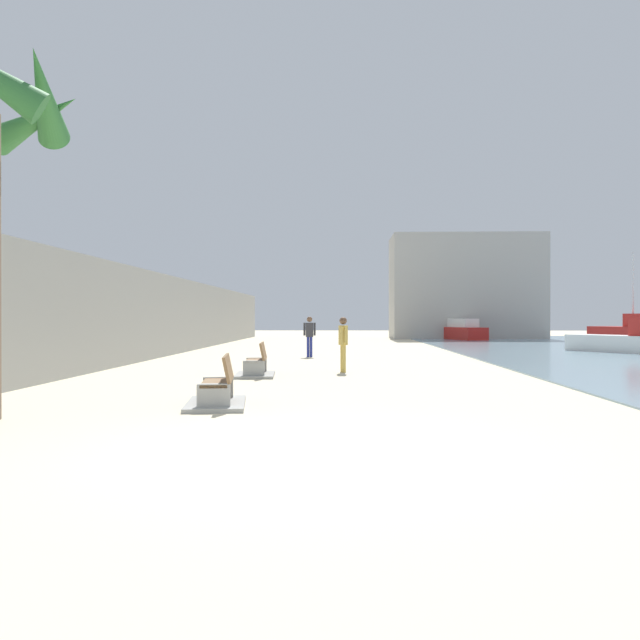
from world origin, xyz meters
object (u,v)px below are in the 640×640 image
Objects in this scene: bench_near at (218,394)px; boat_outer at (639,333)px; person_walking at (343,340)px; boat_mid_bay at (456,331)px; person_standing at (310,333)px; bench_far at (256,368)px.

boat_outer reaches higher than bench_near.
boat_outer reaches higher than person_walking.
person_standing is at bearing -114.20° from boat_mid_bay.
bench_far is 2.98m from person_walking.
boat_mid_bay is (8.88, 30.76, -0.36)m from person_walking.
boat_outer is 14.34m from boat_mid_bay.
boat_outer is 0.93× the size of boat_mid_bay.
person_walking is (2.45, 7.81, 0.77)m from bench_near.
boat_mid_bay is (-8.90, 11.24, -0.13)m from boat_outer.
bench_near is at bearing -93.80° from person_standing.
person_standing is 0.27× the size of boat_outer.
bench_far is 34.10m from boat_mid_bay.
bench_near is 34.01m from boat_outer.
boat_mid_bay is (11.33, 38.57, 0.41)m from bench_near.
bench_far is at bearing 90.69° from bench_near.
person_standing is at bearing 100.19° from person_walking.
bench_near is 1.02× the size of bench_far.
boat_mid_bay is at bearing 73.63° from bench_near.
person_walking is 0.26× the size of boat_outer.
person_standing is at bearing 83.09° from bench_far.
person_walking is 0.98× the size of person_standing.
person_standing is 25.11m from boat_mid_bay.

